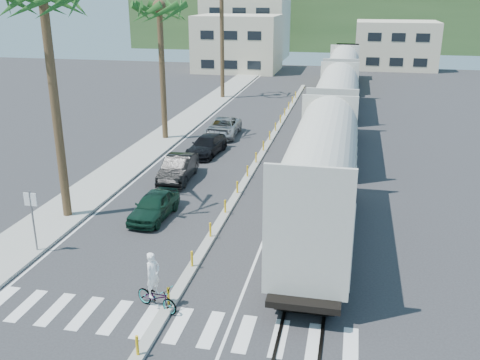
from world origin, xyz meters
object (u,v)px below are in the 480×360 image
Objects in this scene: car_lead at (154,206)px; car_second at (178,168)px; street_sign at (32,213)px; cyclist at (156,292)px.

car_lead is 6.00m from car_second.
cyclist is (6.88, -3.15, -1.26)m from street_sign.
street_sign is 6.28m from car_lead.
cyclist reaches higher than car_lead.
cyclist is at bearing -66.16° from car_lead.
street_sign is at bearing 88.16° from cyclist.
street_sign is 0.72× the size of car_lead.
car_lead is 0.87× the size of car_second.
car_lead is 8.59m from cyclist.
street_sign is at bearing -125.24° from car_lead.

